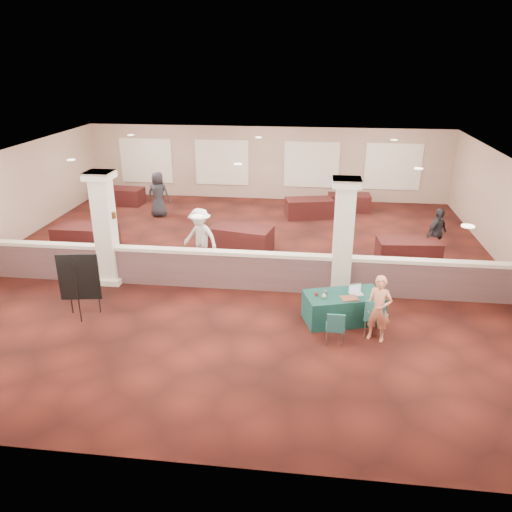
# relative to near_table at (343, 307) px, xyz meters

# --- Properties ---
(ground) EXTENTS (16.00, 16.00, 0.00)m
(ground) POSITION_rel_near_table_xyz_m (-3.02, 3.00, -0.35)
(ground) COLOR #481712
(ground) RESTS_ON ground
(wall_back) EXTENTS (16.00, 0.04, 3.20)m
(wall_back) POSITION_rel_near_table_xyz_m (-3.02, 11.00, 1.25)
(wall_back) COLOR gray
(wall_back) RESTS_ON ground
(wall_front) EXTENTS (16.00, 0.04, 3.20)m
(wall_front) POSITION_rel_near_table_xyz_m (-3.02, -5.00, 1.25)
(wall_front) COLOR gray
(wall_front) RESTS_ON ground
(ceiling) EXTENTS (16.00, 16.00, 0.02)m
(ceiling) POSITION_rel_near_table_xyz_m (-3.02, 3.00, 2.85)
(ceiling) COLOR white
(ceiling) RESTS_ON wall_back
(partition_wall) EXTENTS (15.60, 0.28, 1.10)m
(partition_wall) POSITION_rel_near_table_xyz_m (-3.02, 1.50, 0.21)
(partition_wall) COLOR brown
(partition_wall) RESTS_ON ground
(column_left) EXTENTS (0.72, 0.72, 3.20)m
(column_left) POSITION_rel_near_table_xyz_m (-6.52, 1.50, 1.28)
(column_left) COLOR white
(column_left) RESTS_ON ground
(column_right) EXTENTS (0.72, 0.72, 3.20)m
(column_right) POSITION_rel_near_table_xyz_m (-0.02, 1.50, 1.28)
(column_right) COLOR white
(column_right) RESTS_ON ground
(sconce_left) EXTENTS (0.12, 0.12, 0.18)m
(sconce_left) POSITION_rel_near_table_xyz_m (-6.80, 1.50, 1.65)
(sconce_left) COLOR brown
(sconce_left) RESTS_ON column_left
(sconce_right) EXTENTS (0.12, 0.12, 0.18)m
(sconce_right) POSITION_rel_near_table_xyz_m (-6.24, 1.50, 1.65)
(sconce_right) COLOR brown
(sconce_right) RESTS_ON column_left
(near_table) EXTENTS (2.03, 1.43, 0.71)m
(near_table) POSITION_rel_near_table_xyz_m (0.00, 0.00, 0.00)
(near_table) COLOR #0E352D
(near_table) RESTS_ON ground
(conf_chair_main) EXTENTS (0.60, 0.60, 0.94)m
(conf_chair_main) POSITION_rel_near_table_xyz_m (0.69, -0.69, 0.20)
(conf_chair_main) COLOR #215E62
(conf_chair_main) RESTS_ON ground
(conf_chair_side) EXTENTS (0.42, 0.42, 0.82)m
(conf_chair_side) POSITION_rel_near_table_xyz_m (-0.22, -1.15, 0.13)
(conf_chair_side) COLOR #215E62
(conf_chair_side) RESTS_ON ground
(easel_board) EXTENTS (0.98, 0.55, 1.67)m
(easel_board) POSITION_rel_near_table_xyz_m (-6.38, -0.60, 0.71)
(easel_board) COLOR black
(easel_board) RESTS_ON ground
(woman) EXTENTS (0.66, 0.54, 1.56)m
(woman) POSITION_rel_near_table_xyz_m (0.73, -0.78, 0.43)
(woman) COLOR #F58C6A
(woman) RESTS_ON ground
(far_table_front_left) EXTENTS (2.03, 1.04, 0.82)m
(far_table_front_left) POSITION_rel_near_table_xyz_m (-8.34, 3.90, 0.05)
(far_table_front_left) COLOR black
(far_table_front_left) RESTS_ON ground
(far_table_front_center) EXTENTS (2.16, 1.38, 0.81)m
(far_table_front_center) POSITION_rel_near_table_xyz_m (-3.17, 4.39, 0.05)
(far_table_front_center) COLOR black
(far_table_front_center) RESTS_ON ground
(far_table_front_right) EXTENTS (1.96, 1.11, 0.76)m
(far_table_front_right) POSITION_rel_near_table_xyz_m (2.15, 3.95, 0.03)
(far_table_front_right) COLOR black
(far_table_front_right) RESTS_ON ground
(far_table_back_left) EXTENTS (1.83, 1.01, 0.72)m
(far_table_back_left) POSITION_rel_near_table_xyz_m (-9.14, 9.30, 0.01)
(far_table_back_left) COLOR black
(far_table_back_left) RESTS_ON ground
(far_table_back_center) EXTENTS (2.01, 1.33, 0.75)m
(far_table_back_center) POSITION_rel_near_table_xyz_m (-1.02, 8.40, 0.02)
(far_table_back_center) COLOR black
(far_table_back_center) RESTS_ON ground
(far_table_back_right) EXTENTS (1.76, 0.94, 0.70)m
(far_table_back_right) POSITION_rel_near_table_xyz_m (0.61, 9.50, -0.00)
(far_table_back_right) COLOR black
(far_table_back_right) RESTS_ON ground
(attendee_a) EXTENTS (0.85, 0.66, 1.57)m
(attendee_a) POSITION_rel_near_table_xyz_m (-8.97, 6.95, 0.43)
(attendee_a) COLOR black
(attendee_a) RESTS_ON ground
(attendee_b) EXTENTS (1.28, 0.92, 1.82)m
(attendee_b) POSITION_rel_near_table_xyz_m (-4.22, 3.00, 0.55)
(attendee_b) COLOR silver
(attendee_b) RESTS_ON ground
(attendee_c) EXTENTS (1.01, 1.01, 1.65)m
(attendee_c) POSITION_rel_near_table_xyz_m (3.07, 4.50, 0.47)
(attendee_c) COLOR black
(attendee_c) RESTS_ON ground
(attendee_d) EXTENTS (0.91, 0.52, 1.81)m
(attendee_d) POSITION_rel_near_table_xyz_m (-7.02, 7.78, 0.55)
(attendee_d) COLOR black
(attendee_d) RESTS_ON ground
(laptop_base) EXTENTS (0.37, 0.31, 0.02)m
(laptop_base) POSITION_rel_near_table_xyz_m (0.29, 0.04, 0.36)
(laptop_base) COLOR silver
(laptop_base) RESTS_ON near_table
(laptop_screen) EXTENTS (0.31, 0.11, 0.21)m
(laptop_screen) POSITION_rel_near_table_xyz_m (0.26, 0.15, 0.48)
(laptop_screen) COLOR silver
(laptop_screen) RESTS_ON near_table
(screen_glow) EXTENTS (0.28, 0.09, 0.18)m
(screen_glow) POSITION_rel_near_table_xyz_m (0.26, 0.14, 0.46)
(screen_glow) COLOR silver
(screen_glow) RESTS_ON near_table
(knitting) EXTENTS (0.46, 0.39, 0.03)m
(knitting) POSITION_rel_near_table_xyz_m (0.12, -0.22, 0.37)
(knitting) COLOR #B84B1D
(knitting) RESTS_ON near_table
(yarn_cream) EXTENTS (0.11, 0.11, 0.11)m
(yarn_cream) POSITION_rel_near_table_xyz_m (-0.48, -0.25, 0.41)
(yarn_cream) COLOR beige
(yarn_cream) RESTS_ON near_table
(yarn_red) EXTENTS (0.10, 0.10, 0.10)m
(yarn_red) POSITION_rel_near_table_xyz_m (-0.66, -0.16, 0.40)
(yarn_red) COLOR maroon
(yarn_red) RESTS_ON near_table
(yarn_grey) EXTENTS (0.10, 0.10, 0.10)m
(yarn_grey) POSITION_rel_near_table_xyz_m (-0.45, -0.02, 0.40)
(yarn_grey) COLOR #504F54
(yarn_grey) RESTS_ON near_table
(scissors) EXTENTS (0.12, 0.06, 0.01)m
(scissors) POSITION_rel_near_table_xyz_m (0.68, -0.07, 0.36)
(scissors) COLOR #B4131F
(scissors) RESTS_ON near_table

